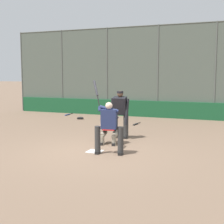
# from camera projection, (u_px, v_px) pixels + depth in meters

# --- Properties ---
(ground_plane) EXTENTS (160.00, 160.00, 0.00)m
(ground_plane) POSITION_uv_depth(u_px,v_px,m) (95.00, 152.00, 9.03)
(ground_plane) COLOR #7A604C
(home_plate_marker) EXTENTS (0.43, 0.43, 0.01)m
(home_plate_marker) POSITION_uv_depth(u_px,v_px,m) (95.00, 151.00, 9.02)
(home_plate_marker) COLOR white
(home_plate_marker) RESTS_ON ground_plane
(backstop_fence) EXTENTS (17.07, 0.08, 4.76)m
(backstop_fence) POSITION_uv_depth(u_px,v_px,m) (158.00, 70.00, 16.09)
(backstop_fence) COLOR #515651
(backstop_fence) RESTS_ON ground_plane
(padding_wall) EXTENTS (16.65, 0.18, 0.85)m
(padding_wall) POSITION_uv_depth(u_px,v_px,m) (157.00, 109.00, 16.24)
(padding_wall) COLOR #19512D
(padding_wall) RESTS_ON ground_plane
(bleachers_beyond) EXTENTS (11.89, 1.95, 1.16)m
(bleachers_beyond) POSITION_uv_depth(u_px,v_px,m) (162.00, 106.00, 18.42)
(bleachers_beyond) COLOR slate
(bleachers_beyond) RESTS_ON ground_plane
(batter_at_plate) EXTENTS (1.04, 0.57, 2.05)m
(batter_at_plate) POSITION_uv_depth(u_px,v_px,m) (109.00, 126.00, 8.65)
(batter_at_plate) COLOR #333333
(batter_at_plate) RESTS_ON ground_plane
(catcher_behind_plate) EXTENTS (0.64, 0.74, 1.15)m
(catcher_behind_plate) POSITION_uv_depth(u_px,v_px,m) (109.00, 126.00, 9.95)
(catcher_behind_plate) COLOR gray
(catcher_behind_plate) RESTS_ON ground_plane
(umpire_home) EXTENTS (0.68, 0.41, 1.66)m
(umpire_home) POSITION_uv_depth(u_px,v_px,m) (120.00, 113.00, 10.83)
(umpire_home) COLOR #333333
(umpire_home) RESTS_ON ground_plane
(spare_bat_near_backstop) EXTENTS (0.09, 0.92, 0.07)m
(spare_bat_near_backstop) POSITION_uv_depth(u_px,v_px,m) (68.00, 115.00, 17.20)
(spare_bat_near_backstop) COLOR black
(spare_bat_near_backstop) RESTS_ON ground_plane
(spare_bat_by_padding) EXTENTS (0.13, 0.81, 0.07)m
(spare_bat_by_padding) POSITION_uv_depth(u_px,v_px,m) (136.00, 124.00, 13.88)
(spare_bat_by_padding) COLOR black
(spare_bat_by_padding) RESTS_ON ground_plane
(fielding_glove_on_dirt) EXTENTS (0.34, 0.25, 0.12)m
(fielding_glove_on_dirt) POSITION_uv_depth(u_px,v_px,m) (80.00, 118.00, 15.60)
(fielding_glove_on_dirt) COLOR black
(fielding_glove_on_dirt) RESTS_ON ground_plane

